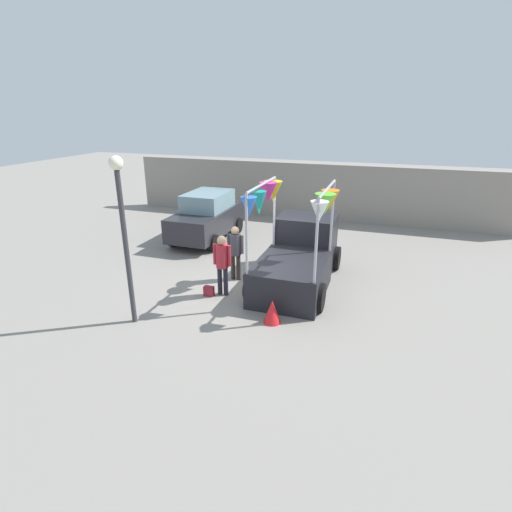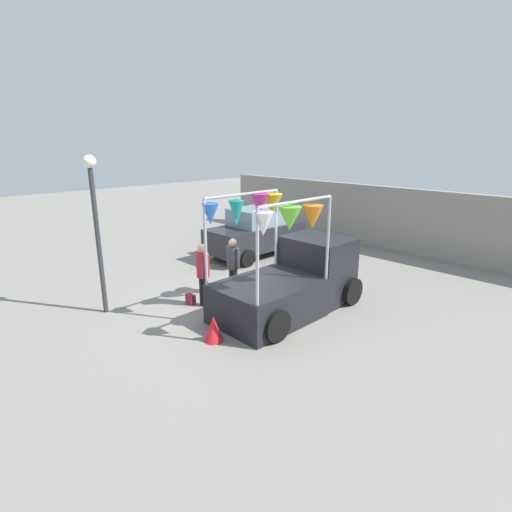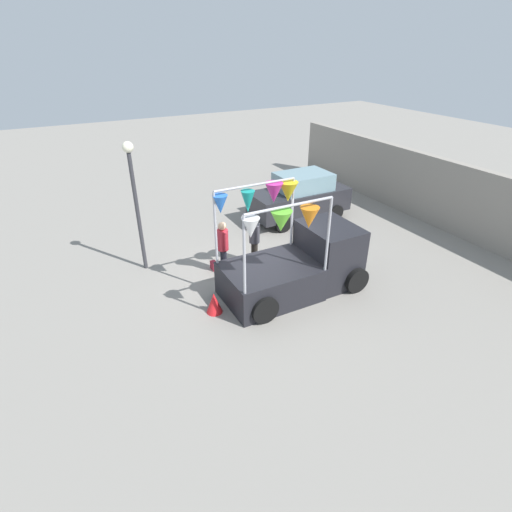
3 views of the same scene
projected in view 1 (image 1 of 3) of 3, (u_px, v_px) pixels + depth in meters
name	position (u px, v px, depth m)	size (l,w,h in m)	color
ground_plane	(259.00, 286.00, 11.92)	(60.00, 60.00, 0.00)	gray
vendor_truck	(299.00, 253.00, 11.99)	(2.35, 4.05, 3.12)	black
parked_car	(207.00, 216.00, 15.87)	(1.88, 4.00, 1.88)	#26262B
person_customer	(222.00, 260.00, 11.02)	(0.53, 0.34, 1.75)	black
person_vendor	(235.00, 248.00, 12.03)	(0.53, 0.34, 1.70)	#2D2823
handbag	(209.00, 291.00, 11.27)	(0.28, 0.16, 0.28)	maroon
street_lamp	(123.00, 219.00, 9.05)	(0.32, 0.32, 4.05)	#333338
brick_boundary_wall	(313.00, 192.00, 18.68)	(18.00, 0.36, 2.60)	gray
folded_kite_bundle_crimson	(272.00, 312.00, 9.81)	(0.44, 0.44, 0.60)	red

